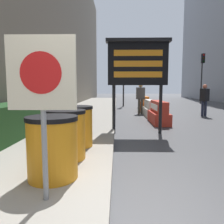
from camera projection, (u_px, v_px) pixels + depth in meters
name	position (u px, v px, depth m)	size (l,w,h in m)	color
hedge_strip	(5.00, 122.00, 5.41)	(0.90, 5.49, 0.87)	#1E421E
bare_tree	(54.00, 86.00, 8.89)	(1.58, 1.80, 2.64)	#4C3D2D
barrel_drum_foreground	(53.00, 147.00, 3.05)	(0.72, 0.72, 0.88)	orange
barrel_drum_middle	(66.00, 134.00, 3.91)	(0.72, 0.72, 0.88)	orange
barrel_drum_back	(77.00, 126.00, 4.77)	(0.72, 0.72, 0.88)	orange
warning_sign	(42.00, 84.00, 2.34)	(0.75, 0.08, 1.82)	gray
message_board	(138.00, 64.00, 6.65)	(1.94, 0.36, 2.89)	black
jersey_barrier_red_striped	(159.00, 113.00, 8.89)	(0.64, 1.91, 0.91)	red
jersey_barrier_white	(150.00, 109.00, 11.35)	(0.57, 2.00, 0.82)	silver
jersey_barrier_orange_near	(144.00, 105.00, 13.67)	(0.55, 2.14, 0.93)	orange
traffic_cone_near	(140.00, 104.00, 15.57)	(0.39, 0.39, 0.70)	black
traffic_light_near_curb	(124.00, 73.00, 17.05)	(0.28, 0.44, 3.66)	#2D2D30
traffic_light_far_side	(202.00, 68.00, 20.04)	(0.28, 0.45, 4.58)	#2D2D30
pedestrian_worker	(204.00, 98.00, 10.98)	(0.37, 0.48, 1.62)	#23283D
pedestrian_passerby	(141.00, 96.00, 12.15)	(0.48, 0.33, 1.70)	#514C42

